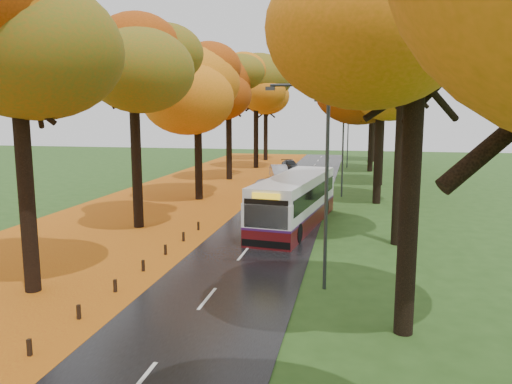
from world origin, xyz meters
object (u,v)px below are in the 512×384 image
(streetlamp_near, at_px, (320,170))
(streetlamp_far, at_px, (346,130))
(car_silver, at_px, (279,173))
(bus, at_px, (295,200))
(car_white, at_px, (263,186))
(car_dark, at_px, (290,165))
(streetlamp_mid, at_px, (340,139))

(streetlamp_near, bearing_deg, streetlamp_far, 90.00)
(streetlamp_near, distance_m, car_silver, 31.68)
(streetlamp_far, height_order, bus, streetlamp_far)
(car_white, relative_size, car_dark, 0.93)
(streetlamp_far, height_order, car_silver, streetlamp_far)
(bus, bearing_deg, car_white, 117.25)
(streetlamp_near, bearing_deg, car_silver, 101.55)
(streetlamp_mid, relative_size, bus, 0.68)
(car_white, distance_m, car_silver, 8.81)
(streetlamp_near, xyz_separation_m, car_dark, (-6.30, 39.26, -4.08))
(streetlamp_mid, bearing_deg, bus, -101.09)
(car_dark, bearing_deg, car_silver, -108.95)
(streetlamp_far, bearing_deg, streetlamp_mid, -90.00)
(bus, xyz_separation_m, car_white, (-4.06, 11.39, -0.94))
(streetlamp_mid, bearing_deg, car_white, -179.96)
(bus, height_order, car_white, bus)
(streetlamp_mid, bearing_deg, car_dark, 110.05)
(streetlamp_mid, bearing_deg, streetlamp_far, 90.00)
(car_white, height_order, car_dark, car_white)
(streetlamp_mid, xyz_separation_m, car_white, (-6.29, -0.00, -4.02))
(streetlamp_far, bearing_deg, car_dark, -143.01)
(bus, distance_m, car_white, 12.13)
(car_dark, bearing_deg, streetlamp_mid, -88.90)
(streetlamp_near, xyz_separation_m, car_white, (-6.29, 22.00, -4.02))
(streetlamp_far, relative_size, car_dark, 1.95)
(bus, bearing_deg, streetlamp_near, -70.47)
(streetlamp_mid, relative_size, car_dark, 1.95)
(streetlamp_mid, xyz_separation_m, car_dark, (-6.30, 17.26, -4.08))
(car_white, height_order, car_silver, car_silver)
(streetlamp_mid, distance_m, car_white, 7.47)
(car_silver, bearing_deg, bus, -95.14)
(bus, bearing_deg, streetlamp_far, 93.82)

